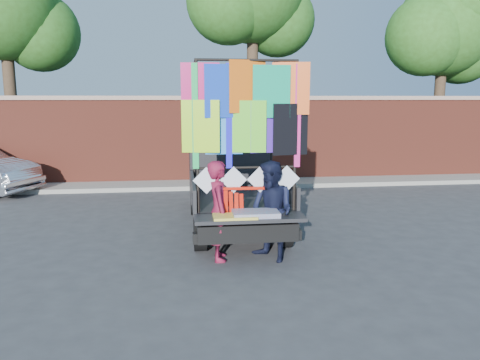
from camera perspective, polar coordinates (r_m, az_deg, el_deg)
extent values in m
plane|color=#38383A|center=(7.67, 3.25, -9.35)|extent=(90.00, 90.00, 0.00)
cube|color=brown|center=(14.24, -1.78, 4.74)|extent=(30.00, 0.35, 2.50)
cube|color=#A18371|center=(14.19, -1.81, 9.98)|extent=(30.00, 0.45, 0.12)
cube|color=gray|center=(13.71, -1.48, -0.48)|extent=(30.00, 1.20, 0.12)
cylinder|color=#38281C|center=(16.17, -26.12, 8.62)|extent=(0.36, 0.36, 4.90)
sphere|color=#2B5719|center=(16.40, -26.90, 18.42)|extent=(3.20, 3.20, 3.20)
sphere|color=#2B5719|center=(16.42, -23.14, 16.20)|extent=(2.40, 2.40, 2.40)
cylinder|color=#38281C|center=(15.50, 1.51, 10.64)|extent=(0.36, 0.36, 5.46)
sphere|color=#2B5719|center=(16.25, 4.64, 18.86)|extent=(2.40, 2.40, 2.40)
sphere|color=#2B5719|center=(15.38, -1.41, 20.88)|extent=(2.60, 2.60, 2.60)
cylinder|color=#38281C|center=(17.68, 23.05, 8.30)|extent=(0.36, 0.36, 4.55)
sphere|color=#2B5719|center=(17.84, 23.63, 16.66)|extent=(3.20, 3.20, 3.20)
sphere|color=#2B5719|center=(18.57, 25.31, 14.22)|extent=(2.40, 2.40, 2.40)
sphere|color=#2B5719|center=(17.15, 21.69, 15.99)|extent=(2.60, 2.60, 2.60)
sphere|color=#2B5719|center=(17.58, 25.72, 18.77)|extent=(2.20, 2.20, 2.20)
cylinder|color=black|center=(10.35, -5.46, -2.54)|extent=(0.20, 0.61, 0.61)
cylinder|color=black|center=(7.92, -4.90, -6.42)|extent=(0.20, 0.61, 0.61)
cylinder|color=black|center=(10.49, 2.49, -2.33)|extent=(0.20, 0.61, 0.61)
cylinder|color=black|center=(8.10, 5.46, -6.06)|extent=(0.20, 0.61, 0.61)
cube|color=black|center=(9.10, -0.65, -3.20)|extent=(1.58, 3.91, 0.28)
cube|color=black|center=(8.37, -0.11, -2.54)|extent=(1.67, 2.14, 0.09)
cube|color=black|center=(8.27, -5.75, -1.30)|extent=(0.06, 2.14, 0.42)
cube|color=black|center=(8.46, 5.40, -1.03)|extent=(0.06, 2.14, 0.42)
cube|color=black|center=(9.35, -0.90, 0.06)|extent=(1.67, 0.06, 0.42)
cube|color=black|center=(10.23, -1.45, 1.17)|extent=(1.67, 1.49, 1.16)
cube|color=#8C9EAD|center=(9.77, -1.22, 2.96)|extent=(1.49, 0.06, 0.51)
cube|color=#8C9EAD|center=(10.89, -1.82, 2.69)|extent=(1.49, 0.09, 0.65)
cube|color=black|center=(11.27, -1.96, 0.78)|extent=(1.63, 0.84, 0.51)
cube|color=black|center=(7.11, 1.18, -4.64)|extent=(1.67, 0.51, 0.06)
cube|color=black|center=(7.41, 0.93, -6.87)|extent=(1.72, 0.14, 0.17)
cylinder|color=black|center=(7.16, -5.24, 5.10)|extent=(0.05, 0.05, 2.32)
cylinder|color=black|center=(9.11, -5.67, 6.11)|extent=(0.05, 0.05, 2.32)
cylinder|color=black|center=(7.37, 6.74, 5.21)|extent=(0.05, 0.05, 2.32)
cylinder|color=black|center=(9.28, 3.85, 6.20)|extent=(0.05, 0.05, 2.32)
cylinder|color=black|center=(7.23, 0.86, 14.41)|extent=(1.58, 0.04, 0.04)
cylinder|color=black|center=(9.16, -0.88, 13.45)|extent=(1.58, 0.04, 0.04)
cylinder|color=black|center=(8.13, -5.61, 13.86)|extent=(0.04, 2.00, 0.04)
cylinder|color=black|center=(8.32, 5.26, 13.77)|extent=(0.04, 2.00, 0.04)
cylinder|color=black|center=(7.28, 0.83, 1.54)|extent=(1.58, 0.04, 0.04)
cube|color=#C3155F|center=(7.12, -4.79, 11.07)|extent=(0.58, 0.01, 0.79)
cube|color=blue|center=(7.11, -1.92, 11.10)|extent=(0.58, 0.01, 0.79)
cube|color=#D35B11|center=(7.19, 0.87, 11.09)|extent=(0.58, 0.01, 0.79)
cube|color=#0A996A|center=(7.21, 3.71, 11.07)|extent=(0.58, 0.01, 0.79)
cube|color=#F8591D|center=(7.32, 6.39, 11.01)|extent=(0.58, 0.01, 0.79)
cube|color=#97DF17|center=(7.10, -4.71, 6.20)|extent=(0.58, 0.01, 0.79)
cube|color=#318CEA|center=(7.16, -1.92, 6.25)|extent=(0.58, 0.01, 0.79)
cube|color=#56D024|center=(7.16, 0.90, 6.26)|extent=(0.58, 0.01, 0.79)
cube|color=#4B26C0|center=(7.26, 3.61, 6.29)|extent=(0.58, 0.01, 0.79)
cube|color=black|center=(7.29, 6.37, 6.27)|extent=(0.58, 0.01, 0.79)
cube|color=green|center=(7.11, -5.50, 7.69)|extent=(0.09, 0.01, 1.58)
cube|color=#DD2481|center=(7.32, 7.08, 7.72)|extent=(0.09, 0.01, 1.58)
cube|color=#1A1BEA|center=(7.14, -1.35, 7.74)|extent=(0.09, 0.01, 1.58)
cube|color=white|center=(7.22, -4.12, -0.05)|extent=(0.42, 0.01, 0.42)
cube|color=white|center=(7.26, -0.79, 0.02)|extent=(0.42, 0.01, 0.42)
cube|color=white|center=(7.32, 2.49, 0.09)|extent=(0.42, 0.01, 0.42)
cube|color=white|center=(7.40, 5.71, 0.16)|extent=(0.42, 0.01, 0.42)
cube|color=red|center=(7.11, 1.92, -4.10)|extent=(0.70, 0.42, 0.07)
cube|color=gold|center=(7.01, -0.63, -4.46)|extent=(0.65, 0.37, 0.04)
imported|color=maroon|center=(7.35, -2.56, -3.77)|extent=(0.38, 0.58, 1.58)
imported|color=black|center=(7.32, 3.87, -3.84)|extent=(0.93, 0.97, 1.58)
cube|color=red|center=(7.25, 0.65, -1.01)|extent=(0.97, 0.10, 0.04)
cube|color=red|center=(7.26, -1.72, -3.46)|extent=(0.06, 0.02, 0.56)
cube|color=red|center=(7.27, -1.08, -3.60)|extent=(0.06, 0.02, 0.56)
cube|color=red|center=(7.29, -0.44, -3.73)|extent=(0.06, 0.02, 0.56)
cube|color=red|center=(7.30, 0.19, -3.87)|extent=(0.06, 0.02, 0.56)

